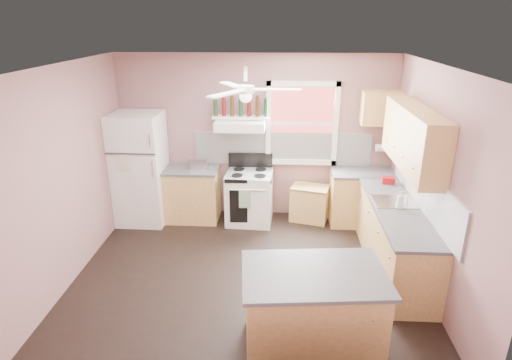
# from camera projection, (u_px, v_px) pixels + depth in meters

# --- Properties ---
(floor) EXTENTS (4.50, 4.50, 0.00)m
(floor) POSITION_uv_depth(u_px,v_px,m) (247.00, 276.00, 5.66)
(floor) COLOR black
(floor) RESTS_ON ground
(ceiling) EXTENTS (4.50, 4.50, 0.00)m
(ceiling) POSITION_uv_depth(u_px,v_px,m) (245.00, 66.00, 4.70)
(ceiling) COLOR white
(ceiling) RESTS_ON ground
(wall_back) EXTENTS (4.50, 0.05, 2.70)m
(wall_back) POSITION_uv_depth(u_px,v_px,m) (256.00, 137.00, 7.07)
(wall_back) COLOR #8C6161
(wall_back) RESTS_ON ground
(wall_right) EXTENTS (0.05, 4.00, 2.70)m
(wall_right) POSITION_uv_depth(u_px,v_px,m) (438.00, 185.00, 5.06)
(wall_right) COLOR #8C6161
(wall_right) RESTS_ON ground
(wall_left) EXTENTS (0.05, 4.00, 2.70)m
(wall_left) POSITION_uv_depth(u_px,v_px,m) (64.00, 177.00, 5.29)
(wall_left) COLOR #8C6161
(wall_left) RESTS_ON ground
(backsplash_back) EXTENTS (2.90, 0.03, 0.55)m
(backsplash_back) POSITION_uv_depth(u_px,v_px,m) (283.00, 149.00, 7.07)
(backsplash_back) COLOR white
(backsplash_back) RESTS_ON wall_back
(backsplash_right) EXTENTS (0.03, 2.60, 0.55)m
(backsplash_right) POSITION_uv_depth(u_px,v_px,m) (424.00, 189.00, 5.40)
(backsplash_right) COLOR white
(backsplash_right) RESTS_ON wall_right
(window_view) EXTENTS (1.00, 0.02, 1.20)m
(window_view) POSITION_uv_depth(u_px,v_px,m) (302.00, 124.00, 6.90)
(window_view) COLOR maroon
(window_view) RESTS_ON wall_back
(window_frame) EXTENTS (1.16, 0.07, 1.36)m
(window_frame) POSITION_uv_depth(u_px,v_px,m) (302.00, 124.00, 6.87)
(window_frame) COLOR white
(window_frame) RESTS_ON wall_back
(refrigerator) EXTENTS (0.78, 0.76, 1.82)m
(refrigerator) POSITION_uv_depth(u_px,v_px,m) (140.00, 169.00, 6.93)
(refrigerator) COLOR white
(refrigerator) RESTS_ON floor
(base_cabinet_left) EXTENTS (0.90, 0.60, 0.86)m
(base_cabinet_left) POSITION_uv_depth(u_px,v_px,m) (191.00, 195.00, 7.14)
(base_cabinet_left) COLOR #A97E46
(base_cabinet_left) RESTS_ON floor
(counter_left) EXTENTS (0.92, 0.62, 0.04)m
(counter_left) POSITION_uv_depth(u_px,v_px,m) (190.00, 169.00, 6.98)
(counter_left) COLOR #48484A
(counter_left) RESTS_ON base_cabinet_left
(toaster) EXTENTS (0.30, 0.20, 0.18)m
(toaster) POSITION_uv_depth(u_px,v_px,m) (198.00, 163.00, 6.92)
(toaster) COLOR silver
(toaster) RESTS_ON counter_left
(stove) EXTENTS (0.76, 0.68, 0.86)m
(stove) POSITION_uv_depth(u_px,v_px,m) (249.00, 197.00, 7.04)
(stove) COLOR white
(stove) RESTS_ON floor
(range_hood) EXTENTS (0.78, 0.50, 0.14)m
(range_hood) POSITION_uv_depth(u_px,v_px,m) (240.00, 125.00, 6.73)
(range_hood) COLOR white
(range_hood) RESTS_ON wall_back
(bottle_shelf) EXTENTS (0.90, 0.26, 0.03)m
(bottle_shelf) POSITION_uv_depth(u_px,v_px,m) (241.00, 117.00, 6.80)
(bottle_shelf) COLOR white
(bottle_shelf) RESTS_ON range_hood
(cart) EXTENTS (0.68, 0.54, 0.60)m
(cart) POSITION_uv_depth(u_px,v_px,m) (310.00, 203.00, 7.14)
(cart) COLOR #A97E46
(cart) RESTS_ON floor
(base_cabinet_corner) EXTENTS (1.00, 0.60, 0.86)m
(base_cabinet_corner) POSITION_uv_depth(u_px,v_px,m) (361.00, 198.00, 7.00)
(base_cabinet_corner) COLOR #A97E46
(base_cabinet_corner) RESTS_ON floor
(base_cabinet_right) EXTENTS (0.60, 2.20, 0.86)m
(base_cabinet_right) POSITION_uv_depth(u_px,v_px,m) (395.00, 240.00, 5.68)
(base_cabinet_right) COLOR #A97E46
(base_cabinet_right) RESTS_ON floor
(counter_corner) EXTENTS (1.02, 0.62, 0.04)m
(counter_corner) POSITION_uv_depth(u_px,v_px,m) (364.00, 173.00, 6.84)
(counter_corner) COLOR #48484A
(counter_corner) RESTS_ON base_cabinet_corner
(counter_right) EXTENTS (0.62, 2.22, 0.04)m
(counter_right) POSITION_uv_depth(u_px,v_px,m) (398.00, 209.00, 5.52)
(counter_right) COLOR #48484A
(counter_right) RESTS_ON base_cabinet_right
(sink) EXTENTS (0.55, 0.45, 0.03)m
(sink) POSITION_uv_depth(u_px,v_px,m) (394.00, 202.00, 5.70)
(sink) COLOR silver
(sink) RESTS_ON counter_right
(faucet) EXTENTS (0.03, 0.03, 0.14)m
(faucet) POSITION_uv_depth(u_px,v_px,m) (407.00, 197.00, 5.67)
(faucet) COLOR silver
(faucet) RESTS_ON sink
(upper_cabinet_right) EXTENTS (0.33, 1.80, 0.76)m
(upper_cabinet_right) POSITION_uv_depth(u_px,v_px,m) (414.00, 138.00, 5.38)
(upper_cabinet_right) COLOR #A97E46
(upper_cabinet_right) RESTS_ON wall_right
(upper_cabinet_corner) EXTENTS (0.60, 0.33, 0.52)m
(upper_cabinet_corner) POSITION_uv_depth(u_px,v_px,m) (381.00, 108.00, 6.59)
(upper_cabinet_corner) COLOR #A97E46
(upper_cabinet_corner) RESTS_ON wall_back
(paper_towel) EXTENTS (0.26, 0.12, 0.12)m
(paper_towel) POSITION_uv_depth(u_px,v_px,m) (384.00, 148.00, 6.84)
(paper_towel) COLOR white
(paper_towel) RESTS_ON wall_back
(island) EXTENTS (1.39, 0.95, 0.86)m
(island) POSITION_uv_depth(u_px,v_px,m) (312.00, 313.00, 4.29)
(island) COLOR #A97E46
(island) RESTS_ON floor
(island_top) EXTENTS (1.47, 1.03, 0.04)m
(island_top) POSITION_uv_depth(u_px,v_px,m) (314.00, 274.00, 4.13)
(island_top) COLOR #48484A
(island_top) RESTS_ON island
(ceiling_fan_hub) EXTENTS (0.20, 0.20, 0.08)m
(ceiling_fan_hub) POSITION_uv_depth(u_px,v_px,m) (246.00, 89.00, 4.79)
(ceiling_fan_hub) COLOR white
(ceiling_fan_hub) RESTS_ON ceiling
(soap_bottle) EXTENTS (0.11, 0.11, 0.24)m
(soap_bottle) POSITION_uv_depth(u_px,v_px,m) (400.00, 200.00, 5.47)
(soap_bottle) COLOR silver
(soap_bottle) RESTS_ON counter_right
(red_caddy) EXTENTS (0.19, 0.14, 0.10)m
(red_caddy) POSITION_uv_depth(u_px,v_px,m) (388.00, 180.00, 6.32)
(red_caddy) COLOR #A10D11
(red_caddy) RESTS_ON counter_right
(wine_bottles) EXTENTS (0.86, 0.06, 0.31)m
(wine_bottles) POSITION_uv_depth(u_px,v_px,m) (241.00, 107.00, 6.75)
(wine_bottles) COLOR #143819
(wine_bottles) RESTS_ON bottle_shelf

